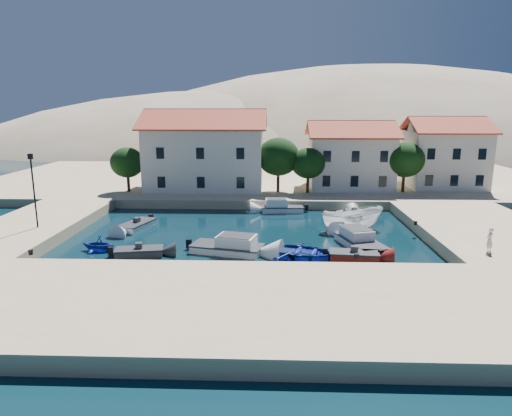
# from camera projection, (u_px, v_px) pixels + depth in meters

# --- Properties ---
(ground) EXTENTS (400.00, 400.00, 0.00)m
(ground) POSITION_uv_depth(u_px,v_px,m) (237.00, 275.00, 30.31)
(ground) COLOR black
(ground) RESTS_ON ground
(quay_south) EXTENTS (52.00, 12.00, 1.00)m
(quay_south) POSITION_uv_depth(u_px,v_px,m) (228.00, 307.00, 24.35)
(quay_south) COLOR tan
(quay_south) RESTS_ON ground
(quay_east) EXTENTS (11.00, 20.00, 1.00)m
(quay_east) POSITION_uv_depth(u_px,v_px,m) (483.00, 231.00, 39.24)
(quay_east) COLOR tan
(quay_east) RESTS_ON ground
(quay_west) EXTENTS (8.00, 20.00, 1.00)m
(quay_west) POSITION_uv_depth(u_px,v_px,m) (33.00, 227.00, 40.63)
(quay_west) COLOR tan
(quay_west) RESTS_ON ground
(quay_north) EXTENTS (80.00, 36.00, 1.00)m
(quay_north) POSITION_uv_depth(u_px,v_px,m) (270.00, 180.00, 67.22)
(quay_north) COLOR tan
(quay_north) RESTS_ON ground
(hills) EXTENTS (254.00, 176.00, 99.00)m
(hills) POSITION_uv_depth(u_px,v_px,m) (326.00, 211.00, 155.27)
(hills) COLOR gray
(hills) RESTS_ON ground
(building_left) EXTENTS (14.70, 9.45, 9.70)m
(building_left) POSITION_uv_depth(u_px,v_px,m) (206.00, 148.00, 56.57)
(building_left) COLOR silver
(building_left) RESTS_ON quay_north
(building_mid) EXTENTS (10.50, 8.40, 8.30)m
(building_mid) POSITION_uv_depth(u_px,v_px,m) (350.00, 154.00, 57.07)
(building_mid) COLOR silver
(building_mid) RESTS_ON quay_north
(building_right) EXTENTS (9.45, 8.40, 8.80)m
(building_right) POSITION_uv_depth(u_px,v_px,m) (444.00, 152.00, 57.57)
(building_right) COLOR silver
(building_right) RESTS_ON quay_north
(trees) EXTENTS (37.30, 5.30, 6.45)m
(trees) POSITION_uv_depth(u_px,v_px,m) (291.00, 160.00, 53.95)
(trees) COLOR #382314
(trees) RESTS_ON quay_north
(lamppost) EXTENTS (0.35, 0.25, 6.22)m
(lamppost) POSITION_uv_depth(u_px,v_px,m) (33.00, 184.00, 37.71)
(lamppost) COLOR black
(lamppost) RESTS_ON quay_west
(bollards) EXTENTS (29.36, 9.56, 0.30)m
(bollards) POSITION_uv_depth(u_px,v_px,m) (279.00, 242.00, 33.74)
(bollards) COLOR black
(bollards) RESTS_ON ground
(motorboat_grey_sw) EXTENTS (3.74, 2.16, 1.25)m
(motorboat_grey_sw) POSITION_uv_depth(u_px,v_px,m) (139.00, 252.00, 34.15)
(motorboat_grey_sw) COLOR #2F3034
(motorboat_grey_sw) RESTS_ON ground
(cabin_cruiser_south) EXTENTS (5.87, 3.59, 1.60)m
(cabin_cruiser_south) POSITION_uv_depth(u_px,v_px,m) (227.00, 247.00, 34.97)
(cabin_cruiser_south) COLOR white
(cabin_cruiser_south) RESTS_ON ground
(rowboat_south) EXTENTS (6.30, 5.27, 1.12)m
(rowboat_south) POSITION_uv_depth(u_px,v_px,m) (301.00, 257.00, 33.90)
(rowboat_south) COLOR navy
(rowboat_south) RESTS_ON ground
(motorboat_red_se) EXTENTS (3.70, 1.92, 1.25)m
(motorboat_red_se) POSITION_uv_depth(u_px,v_px,m) (354.00, 256.00, 33.31)
(motorboat_red_se) COLOR maroon
(motorboat_red_se) RESTS_ON ground
(cabin_cruiser_east) EXTENTS (3.65, 5.86, 1.60)m
(cabin_cruiser_east) POSITION_uv_depth(u_px,v_px,m) (361.00, 242.00, 36.24)
(cabin_cruiser_east) COLOR white
(cabin_cruiser_east) RESTS_ON ground
(boat_east) EXTENTS (6.24, 3.66, 2.27)m
(boat_east) POSITION_uv_depth(u_px,v_px,m) (352.00, 230.00, 41.37)
(boat_east) COLOR white
(boat_east) RESTS_ON ground
(motorboat_white_ne) EXTENTS (1.85, 3.49, 1.25)m
(motorboat_white_ne) POSITION_uv_depth(u_px,v_px,m) (354.00, 215.00, 46.02)
(motorboat_white_ne) COLOR white
(motorboat_white_ne) RESTS_ON ground
(rowboat_west) EXTENTS (2.97, 2.67, 1.40)m
(rowboat_west) POSITION_uv_depth(u_px,v_px,m) (99.00, 251.00, 35.50)
(rowboat_west) COLOR navy
(rowboat_west) RESTS_ON ground
(motorboat_white_west) EXTENTS (2.93, 4.51, 1.25)m
(motorboat_white_west) POSITION_uv_depth(u_px,v_px,m) (137.00, 226.00, 41.90)
(motorboat_white_west) COLOR white
(motorboat_white_west) RESTS_ON ground
(cabin_cruiser_north) EXTENTS (4.52, 2.15, 1.60)m
(cabin_cruiser_north) POSITION_uv_depth(u_px,v_px,m) (282.00, 208.00, 48.60)
(cabin_cruiser_north) COLOR white
(cabin_cruiser_north) RESTS_ON ground
(pedestrian) EXTENTS (0.77, 0.74, 1.77)m
(pedestrian) POSITION_uv_depth(u_px,v_px,m) (490.00, 240.00, 31.75)
(pedestrian) COLOR silver
(pedestrian) RESTS_ON quay_east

